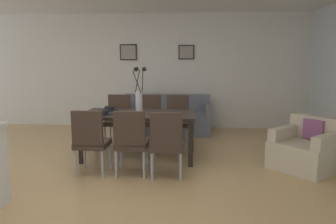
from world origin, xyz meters
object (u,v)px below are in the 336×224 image
(dining_chair_near_left, at_px, (91,139))
(dining_chair_near_right, at_px, (118,117))
(dining_chair_mid_left, at_px, (166,141))
(dining_chair_mid_right, at_px, (177,118))
(dining_chair_far_left, at_px, (131,139))
(bowl_near_left, at_px, (103,112))
(armchair, at_px, (306,149))
(dining_table, at_px, (139,118))
(dining_chair_far_right, at_px, (149,117))
(framed_picture_center, at_px, (186,52))
(centerpiece_vase, at_px, (139,95))
(bowl_near_right, at_px, (110,108))
(framed_picture_left, at_px, (128,52))
(sofa, at_px, (166,120))

(dining_chair_near_left, distance_m, dining_chair_near_right, 1.71)
(dining_chair_mid_left, relative_size, dining_chair_mid_right, 1.00)
(dining_chair_near_right, bearing_deg, dining_chair_far_left, -71.07)
(bowl_near_left, relative_size, armchair, 0.15)
(dining_chair_mid_right, bearing_deg, dining_chair_near_right, -178.48)
(dining_table, xyz_separation_m, armchair, (2.54, -0.32, -0.38))
(dining_chair_far_left, xyz_separation_m, dining_chair_mid_right, (0.53, 1.72, 0.00))
(dining_chair_far_right, relative_size, armchair, 0.81)
(dining_chair_near_left, relative_size, dining_chair_mid_left, 1.00)
(dining_chair_far_right, height_order, framed_picture_center, framed_picture_center)
(dining_chair_mid_right, xyz_separation_m, centerpiece_vase, (-0.56, -0.88, 0.51))
(dining_chair_far_right, bearing_deg, dining_chair_mid_left, -74.24)
(bowl_near_left, distance_m, bowl_near_right, 0.41)
(dining_chair_far_right, bearing_deg, dining_table, -91.52)
(bowl_near_left, distance_m, framed_picture_center, 3.06)
(dining_chair_near_right, xyz_separation_m, armchair, (3.09, -1.17, -0.23))
(dining_chair_near_left, relative_size, dining_chair_near_right, 1.00)
(dining_table, relative_size, dining_chair_near_right, 1.96)
(framed_picture_left, bearing_deg, dining_chair_mid_left, -70.31)
(bowl_near_left, height_order, framed_picture_center, framed_picture_center)
(dining_chair_near_right, distance_m, bowl_near_left, 1.09)
(dining_chair_far_right, bearing_deg, framed_picture_center, 67.52)
(dining_table, height_order, dining_chair_far_left, dining_chair_far_left)
(dining_chair_near_left, xyz_separation_m, dining_chair_mid_left, (1.06, -0.03, 0.00))
(centerpiece_vase, relative_size, sofa, 0.38)
(dining_chair_near_right, height_order, armchair, dining_chair_near_right)
(dining_table, distance_m, bowl_near_left, 0.59)
(dining_table, xyz_separation_m, sofa, (0.25, 1.88, -0.38))
(dining_chair_far_right, height_order, sofa, dining_chair_far_right)
(bowl_near_right, relative_size, sofa, 0.09)
(dining_chair_far_right, xyz_separation_m, armchair, (2.51, -1.20, -0.23))
(dining_chair_mid_right, distance_m, framed_picture_center, 1.98)
(dining_chair_far_right, bearing_deg, dining_chair_near_left, -107.75)
(dining_chair_far_left, bearing_deg, bowl_near_right, 118.53)
(dining_chair_near_right, xyz_separation_m, centerpiece_vase, (0.55, -0.85, 0.51))
(dining_chair_far_left, distance_m, dining_chair_mid_left, 0.50)
(framed_picture_left, bearing_deg, dining_table, -74.71)
(dining_chair_mid_left, relative_size, centerpiece_vase, 1.25)
(dining_table, xyz_separation_m, dining_chair_far_right, (0.02, 0.88, -0.15))
(sofa, distance_m, armchair, 3.17)
(dining_chair_near_left, xyz_separation_m, bowl_near_left, (-0.01, 0.65, 0.27))
(dining_chair_near_left, distance_m, dining_chair_mid_left, 1.06)
(dining_table, relative_size, framed_picture_center, 5.07)
(dining_chair_near_left, xyz_separation_m, centerpiece_vase, (0.53, 0.86, 0.51))
(dining_table, distance_m, dining_chair_far_right, 0.90)
(centerpiece_vase, height_order, framed_picture_center, framed_picture_center)
(dining_chair_far_left, xyz_separation_m, framed_picture_left, (-0.69, 3.28, 1.22))
(dining_table, relative_size, framed_picture_left, 4.58)
(dining_chair_mid_left, xyz_separation_m, bowl_near_left, (-1.06, 0.68, 0.27))
(dining_chair_near_left, relative_size, dining_chair_mid_right, 1.00)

